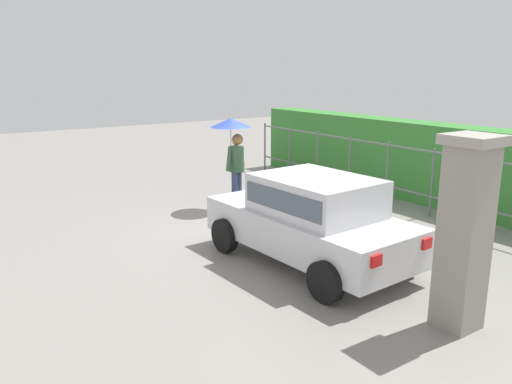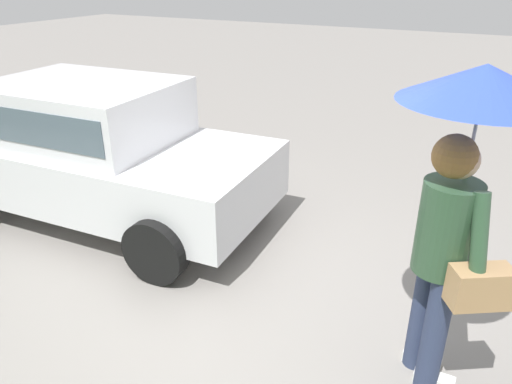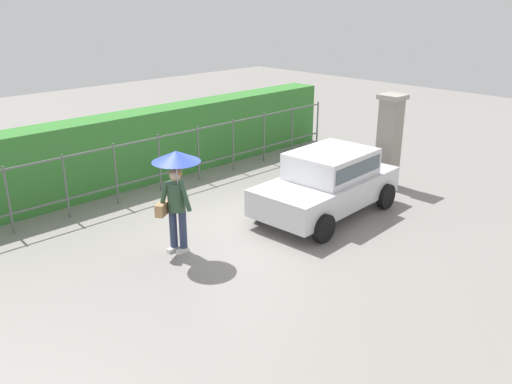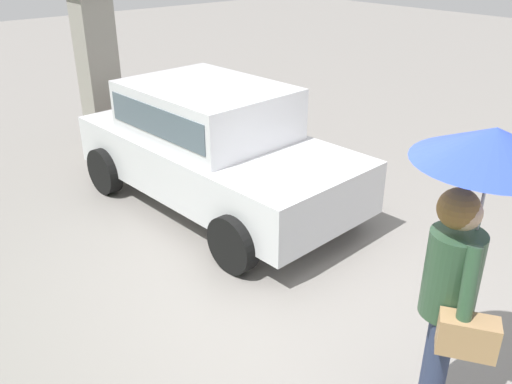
% 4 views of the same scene
% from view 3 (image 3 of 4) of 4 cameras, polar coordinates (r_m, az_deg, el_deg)
% --- Properties ---
extents(ground_plane, '(40.00, 40.00, 0.00)m').
position_cam_3_polar(ground_plane, '(11.71, -0.63, -3.68)').
color(ground_plane, gray).
extents(car, '(3.81, 2.02, 1.48)m').
position_cam_3_polar(car, '(12.24, 7.74, 1.25)').
color(car, silver).
rests_on(car, ground).
extents(pedestrian, '(0.91, 0.91, 2.08)m').
position_cam_3_polar(pedestrian, '(10.11, -8.59, 1.30)').
color(pedestrian, '#2D3856').
rests_on(pedestrian, ground).
extents(gate_pillar, '(0.60, 0.60, 2.42)m').
position_cam_3_polar(gate_pillar, '(14.30, 14.06, 5.44)').
color(gate_pillar, gray).
rests_on(gate_pillar, ground).
extents(fence_section, '(11.37, 0.05, 1.50)m').
position_cam_3_polar(fence_section, '(14.11, -8.20, 3.90)').
color(fence_section, '#59605B').
rests_on(fence_section, ground).
extents(hedge_row, '(12.32, 0.90, 1.90)m').
position_cam_3_polar(hedge_row, '(14.90, -10.62, 5.13)').
color(hedge_row, '#387F33').
rests_on(hedge_row, ground).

